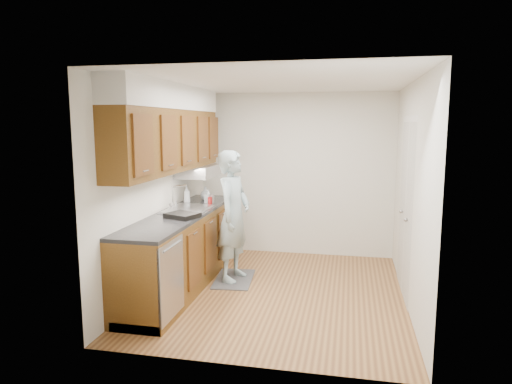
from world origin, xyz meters
TOP-DOWN VIEW (x-y plane):
  - floor at (0.00, 0.00)m, footprint 3.50×3.50m
  - ceiling at (0.00, 0.00)m, footprint 3.50×3.50m
  - wall_left at (-1.50, 0.00)m, footprint 0.02×3.50m
  - wall_right at (1.50, 0.00)m, footprint 0.02×3.50m
  - wall_back at (0.00, 1.75)m, footprint 3.00×0.02m
  - counter at (-1.20, -0.00)m, footprint 0.64×2.80m
  - upper_cabinets at (-1.33, 0.05)m, footprint 0.47×2.80m
  - closet_door at (1.49, 0.30)m, footprint 0.02×1.22m
  - floor_mat at (-0.62, 0.33)m, footprint 0.54×0.85m
  - person at (-0.62, 0.33)m, footprint 0.56×0.74m
  - soap_bottle_a at (-1.37, 0.64)m, footprint 0.11×0.11m
  - soap_bottle_b at (-1.08, 0.71)m, footprint 0.11×0.11m
  - soap_bottle_c at (-1.21, 0.98)m, footprint 0.21×0.21m
  - soda_can at (-1.02, 0.58)m, footprint 0.06×0.06m
  - steel_can at (-1.02, 0.66)m, footprint 0.09×0.09m
  - dish_rack at (-1.08, -0.30)m, footprint 0.43×0.40m

SIDE VIEW (x-z plane):
  - floor at x=0.00m, z-range 0.00..0.00m
  - floor_mat at x=-0.62m, z-range 0.00..0.02m
  - counter at x=-1.20m, z-range -0.16..1.14m
  - dish_rack at x=-1.08m, z-range 0.94..0.99m
  - person at x=-0.62m, z-range 0.02..1.92m
  - soda_can at x=-1.02m, z-range 0.94..1.05m
  - steel_can at x=-1.02m, z-range 0.94..1.07m
  - closet_door at x=1.49m, z-range 0.00..2.05m
  - soap_bottle_b at x=-1.08m, z-range 0.94..1.13m
  - soap_bottle_c at x=-1.21m, z-range 0.94..1.13m
  - soap_bottle_a at x=-1.37m, z-range 0.94..1.18m
  - wall_left at x=-1.50m, z-range 0.00..2.50m
  - wall_right at x=1.50m, z-range 0.00..2.50m
  - wall_back at x=0.00m, z-range 0.00..2.50m
  - upper_cabinets at x=-1.33m, z-range 1.34..2.55m
  - ceiling at x=0.00m, z-range 2.50..2.50m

